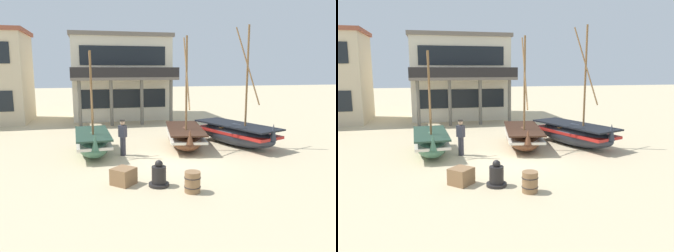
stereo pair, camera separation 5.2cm
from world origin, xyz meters
TOP-DOWN VIEW (x-y plane):
  - ground_plane at (0.00, 0.00)m, footprint 120.00×120.00m
  - fishing_boat_near_left at (-3.40, 2.05)m, footprint 1.72×4.04m
  - fishing_boat_centre_large at (4.02, 2.25)m, footprint 3.37×5.22m
  - fishing_boat_far_right at (1.24, 2.48)m, footprint 2.46×4.64m
  - fisherman_by_hull at (-2.04, 1.51)m, footprint 0.41×0.41m
  - capstan_winch at (-1.23, -2.85)m, footprint 0.71×0.71m
  - wooden_barrel at (-0.28, -3.67)m, footprint 0.56×0.56m
  - cargo_crate at (-2.40, -2.40)m, footprint 0.99×0.99m
  - harbor_building_main at (-0.93, 14.49)m, footprint 7.90×8.11m

SIDE VIEW (x-z plane):
  - ground_plane at x=0.00m, z-range 0.00..0.00m
  - cargo_crate at x=-2.40m, z-range 0.00..0.59m
  - wooden_barrel at x=-0.28m, z-range 0.00..0.70m
  - capstan_winch at x=-1.23m, z-range -0.11..0.82m
  - fishing_boat_far_right at x=1.24m, z-range -2.23..3.37m
  - fishing_boat_near_left at x=-3.40m, z-range -1.81..2.98m
  - fishing_boat_centre_large at x=4.02m, z-range -2.43..3.70m
  - fisherman_by_hull at x=-2.04m, z-range -0.01..1.68m
  - harbor_building_main at x=-0.93m, z-range 0.01..6.73m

